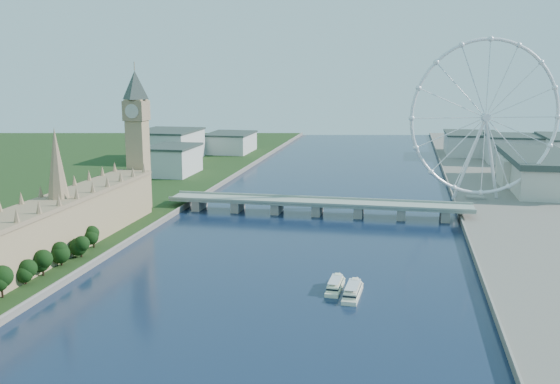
# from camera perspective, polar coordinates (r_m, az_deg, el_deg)

# --- Properties ---
(parliament_range) EXTENTS (24.00, 200.00, 70.00)m
(parliament_range) POSITION_cam_1_polar(r_m,az_deg,el_deg) (372.18, -19.42, -2.76)
(parliament_range) COLOR tan
(parliament_range) RESTS_ON ground
(big_ben) EXTENTS (20.02, 20.02, 110.00)m
(big_ben) POSITION_cam_1_polar(r_m,az_deg,el_deg) (459.52, -12.96, 6.22)
(big_ben) COLOR tan
(big_ben) RESTS_ON ground
(westminster_bridge) EXTENTS (220.00, 22.00, 9.50)m
(westminster_bridge) POSITION_cam_1_polar(r_m,az_deg,el_deg) (454.34, 3.45, -1.22)
(westminster_bridge) COLOR gray
(westminster_bridge) RESTS_ON ground
(london_eye) EXTENTS (113.60, 39.12, 124.30)m
(london_eye) POSITION_cam_1_polar(r_m,az_deg,el_deg) (499.78, 18.28, 6.43)
(london_eye) COLOR silver
(london_eye) RESTS_ON ground
(county_hall) EXTENTS (54.00, 144.00, 35.00)m
(county_hall) POSITION_cam_1_polar(r_m,az_deg,el_deg) (590.50, 22.33, 0.19)
(county_hall) COLOR beige
(county_hall) RESTS_ON ground
(city_skyline) EXTENTS (505.00, 280.00, 32.00)m
(city_skyline) POSITION_cam_1_polar(r_m,az_deg,el_deg) (705.50, 9.54, 3.94)
(city_skyline) COLOR beige
(city_skyline) RESTS_ON ground
(tour_boat_near) EXTENTS (7.93, 26.70, 5.80)m
(tour_boat_near) POSITION_cam_1_polar(r_m,az_deg,el_deg) (303.93, 5.06, -8.89)
(tour_boat_near) COLOR #E5EBC3
(tour_boat_near) RESTS_ON ground
(tour_boat_far) EXTENTS (8.85, 28.82, 6.27)m
(tour_boat_far) POSITION_cam_1_polar(r_m,az_deg,el_deg) (296.41, 6.64, -9.45)
(tour_boat_far) COLOR beige
(tour_boat_far) RESTS_ON ground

